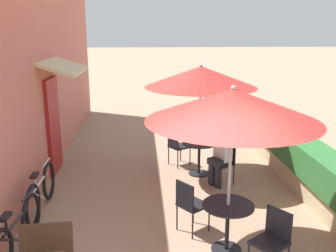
{
  "coord_description": "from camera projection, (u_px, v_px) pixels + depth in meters",
  "views": [
    {
      "loc": [
        -0.42,
        -3.06,
        3.15
      ],
      "look_at": [
        0.15,
        5.06,
        1.0
      ],
      "focal_mm": 40.0,
      "sensor_mm": 36.0,
      "label": 1
    }
  ],
  "objects": [
    {
      "name": "patio_umbrella_mid",
      "position": [
        201.0,
        77.0,
        7.76
      ],
      "size": [
        2.34,
        2.34,
        2.42
      ],
      "color": "#B7B7BC",
      "rests_on": "ground_plane"
    },
    {
      "name": "patio_table_mid",
      "position": [
        199.0,
        152.0,
        8.18
      ],
      "size": [
        0.74,
        0.74,
        0.72
      ],
      "color": "black",
      "rests_on": "ground_plane"
    },
    {
      "name": "seated_patron_mid_left",
      "position": [
        221.0,
        153.0,
        7.56
      ],
      "size": [
        0.51,
        0.48,
        1.25
      ],
      "rotation": [
        0.0,
        0.0,
        8.41
      ],
      "color": "#23232D",
      "rests_on": "ground_plane"
    },
    {
      "name": "cafe_chair_mid_left",
      "position": [
        224.0,
        160.0,
        7.67
      ],
      "size": [
        0.55,
        0.55,
        0.87
      ],
      "rotation": [
        0.0,
        0.0,
        8.41
      ],
      "color": "black",
      "rests_on": "ground_plane"
    },
    {
      "name": "bicycle_leaning",
      "position": [
        17.0,
        233.0,
        5.23
      ],
      "size": [
        0.21,
        1.73,
        0.79
      ],
      "rotation": [
        0.0,
        0.0,
        -0.09
      ],
      "color": "black",
      "rests_on": "ground_plane"
    },
    {
      "name": "bicycle_second",
      "position": [
        41.0,
        192.0,
        6.53
      ],
      "size": [
        0.1,
        1.76,
        0.82
      ],
      "rotation": [
        0.0,
        0.0,
        -0.01
      ],
      "color": "black",
      "rests_on": "ground_plane"
    },
    {
      "name": "cafe_chair_near_left",
      "position": [
        190.0,
        202.0,
        5.81
      ],
      "size": [
        0.56,
        0.56,
        0.87
      ],
      "rotation": [
        0.0,
        0.0,
        5.34
      ],
      "color": "black",
      "rests_on": "ground_plane"
    },
    {
      "name": "patio_table_near",
      "position": [
        228.0,
        218.0,
        5.34
      ],
      "size": [
        0.74,
        0.74,
        0.72
      ],
      "color": "black",
      "rests_on": "ground_plane"
    },
    {
      "name": "cafe_facade_wall",
      "position": [
        47.0,
        76.0,
        8.4
      ],
      "size": [
        0.98,
        11.3,
        4.2
      ],
      "color": "#C66B5B",
      "rests_on": "ground_plane"
    },
    {
      "name": "planter_hedge",
      "position": [
        272.0,
        137.0,
        9.19
      ],
      "size": [
        0.6,
        10.3,
        1.01
      ],
      "color": "tan",
      "rests_on": "ground_plane"
    },
    {
      "name": "cafe_chair_near_right",
      "position": [
        273.0,
        237.0,
        4.86
      ],
      "size": [
        0.56,
        0.56,
        0.87
      ],
      "rotation": [
        0.0,
        0.0,
        8.48
      ],
      "color": "black",
      "rests_on": "ground_plane"
    },
    {
      "name": "cafe_chair_mid_right",
      "position": [
        177.0,
        144.0,
        8.69
      ],
      "size": [
        0.55,
        0.55,
        0.87
      ],
      "rotation": [
        0.0,
        0.0,
        11.55
      ],
      "color": "black",
      "rests_on": "ground_plane"
    },
    {
      "name": "patio_umbrella_near",
      "position": [
        233.0,
        105.0,
        4.92
      ],
      "size": [
        2.34,
        2.34,
        2.42
      ],
      "color": "#B7B7BC",
      "rests_on": "ground_plane"
    }
  ]
}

